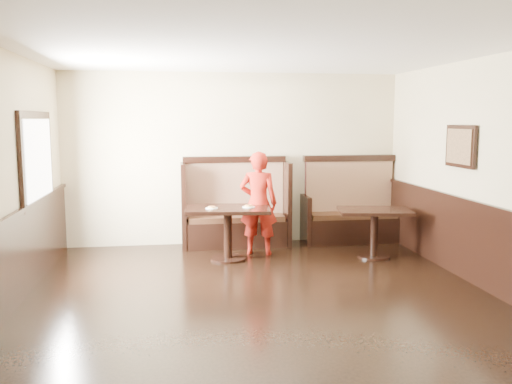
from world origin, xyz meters
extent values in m
plane|color=black|center=(0.00, 0.00, 0.00)|extent=(7.00, 7.00, 0.00)
plane|color=beige|center=(0.00, 3.50, 1.40)|extent=(5.50, 0.00, 5.50)
plane|color=beige|center=(0.00, -3.50, 1.40)|extent=(5.50, 0.00, 5.50)
plane|color=white|center=(0.00, 0.00, 2.80)|extent=(7.00, 7.00, 0.00)
cube|color=black|center=(2.72, 0.00, 0.50)|extent=(0.05, 6.90, 1.00)
cube|color=black|center=(-2.71, 1.90, 1.55)|extent=(0.05, 1.50, 1.20)
cube|color=white|center=(-2.69, 1.90, 1.55)|extent=(0.01, 1.30, 1.00)
cube|color=black|center=(2.71, 1.20, 1.70)|extent=(0.04, 0.70, 0.55)
cube|color=olive|center=(2.69, 1.20, 1.70)|extent=(0.01, 0.60, 0.45)
cube|color=black|center=(0.00, 3.22, 0.21)|extent=(1.60, 0.50, 0.42)
cube|color=#371F11|center=(0.00, 3.22, 0.46)|extent=(1.54, 0.46, 0.09)
cube|color=#4F0F1B|center=(0.00, 3.43, 0.90)|extent=(1.60, 0.12, 0.92)
cube|color=black|center=(0.00, 3.43, 1.40)|extent=(1.68, 0.16, 0.10)
cube|color=black|center=(-0.84, 3.32, 0.68)|extent=(0.07, 0.72, 1.36)
cube|color=black|center=(0.84, 3.32, 0.68)|extent=(0.07, 0.72, 1.36)
cube|color=black|center=(1.95, 3.22, 0.21)|extent=(1.50, 0.50, 0.42)
cube|color=#371F11|center=(1.95, 3.22, 0.46)|extent=(1.44, 0.46, 0.09)
cube|color=#4F0F1B|center=(1.95, 3.43, 0.90)|extent=(1.50, 0.12, 0.92)
cube|color=black|center=(1.95, 3.43, 1.40)|extent=(1.58, 0.16, 0.10)
cube|color=black|center=(1.16, 3.32, 0.40)|extent=(0.07, 0.72, 0.80)
cube|color=black|center=(2.74, 3.32, 0.40)|extent=(0.07, 0.72, 0.80)
cube|color=black|center=(-0.22, 2.38, 0.75)|extent=(1.29, 0.88, 0.05)
cylinder|color=black|center=(-0.22, 2.38, 0.37)|extent=(0.12, 0.12, 0.71)
cylinder|color=black|center=(-0.22, 2.38, 0.02)|extent=(0.53, 0.53, 0.03)
cube|color=black|center=(1.95, 2.20, 0.70)|extent=(1.15, 0.86, 0.05)
cylinder|color=black|center=(1.95, 2.20, 0.34)|extent=(0.11, 0.11, 0.66)
cylinder|color=black|center=(1.95, 2.20, 0.01)|extent=(0.49, 0.49, 0.03)
imported|color=#A51C11|center=(0.28, 2.66, 0.79)|extent=(0.65, 0.52, 1.57)
cylinder|color=white|center=(-0.45, 2.33, 0.78)|extent=(0.18, 0.18, 0.01)
cylinder|color=tan|center=(-0.45, 2.33, 0.80)|extent=(0.11, 0.11, 0.01)
cylinder|color=#EABA54|center=(-0.45, 2.33, 0.81)|extent=(0.10, 0.10, 0.01)
cylinder|color=white|center=(0.09, 2.36, 0.78)|extent=(0.19, 0.19, 0.01)
cylinder|color=tan|center=(0.09, 2.36, 0.80)|extent=(0.11, 0.11, 0.02)
cylinder|color=#EABA54|center=(0.09, 2.36, 0.81)|extent=(0.10, 0.10, 0.01)
camera|label=1|loc=(-0.97, -5.36, 2.05)|focal=38.00mm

